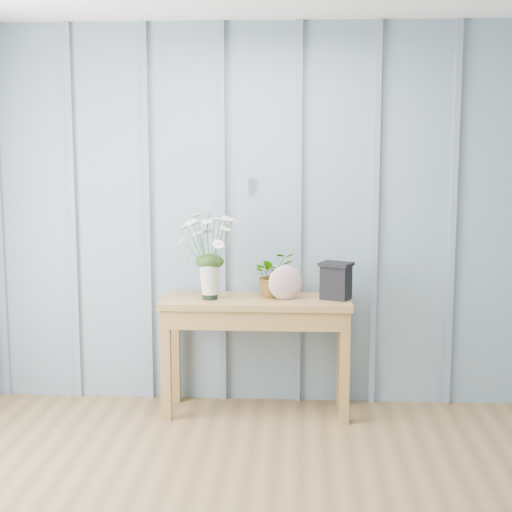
# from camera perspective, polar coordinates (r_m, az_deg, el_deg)

# --- Properties ---
(room_shell) EXTENTS (4.00, 4.50, 2.50)m
(room_shell) POSITION_cam_1_polar(r_m,az_deg,el_deg) (3.81, -0.74, 12.04)
(room_shell) COLOR gray
(room_shell) RESTS_ON ground
(sideboard) EXTENTS (1.20, 0.45, 0.75)m
(sideboard) POSITION_cam_1_polar(r_m,az_deg,el_deg) (5.01, 0.03, -4.38)
(sideboard) COLOR olive
(sideboard) RESTS_ON ground
(daisy_vase) EXTENTS (0.44, 0.34, 0.62)m
(daisy_vase) POSITION_cam_1_polar(r_m,az_deg,el_deg) (4.91, -3.40, 1.33)
(daisy_vase) COLOR black
(daisy_vase) RESTS_ON sideboard
(spider_plant) EXTENTS (0.34, 0.33, 0.29)m
(spider_plant) POSITION_cam_1_polar(r_m,az_deg,el_deg) (5.02, 1.25, -1.33)
(spider_plant) COLOR #1D3710
(spider_plant) RESTS_ON sideboard
(felt_disc_vessel) EXTENTS (0.23, 0.12, 0.22)m
(felt_disc_vessel) POSITION_cam_1_polar(r_m,az_deg,el_deg) (4.92, 2.16, -1.95)
(felt_disc_vessel) COLOR #914B64
(felt_disc_vessel) RESTS_ON sideboard
(carved_box) EXTENTS (0.24, 0.22, 0.24)m
(carved_box) POSITION_cam_1_polar(r_m,az_deg,el_deg) (4.96, 5.84, -1.78)
(carved_box) COLOR black
(carved_box) RESTS_ON sideboard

